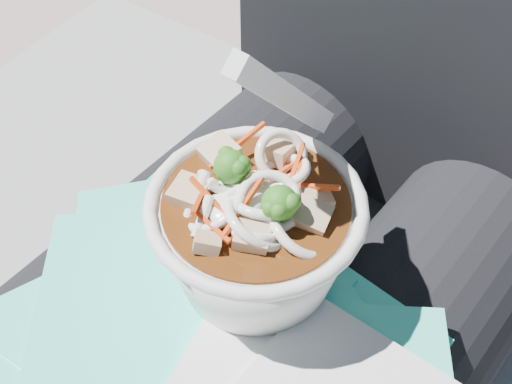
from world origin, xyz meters
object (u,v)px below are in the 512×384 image
Objects in this scene: person_body at (298,260)px; udon_bowl at (256,230)px; lap at (224,360)px; plastic_bag at (204,327)px.

udon_bowl is (0.01, -0.07, 0.11)m from person_body.
person_body is at bearing 90.00° from lap.
person_body is (0.00, 0.09, 0.03)m from lap.
udon_bowl is (0.00, 0.05, 0.05)m from plastic_bag.
person_body is 5.44× the size of udon_bowl.
person_body reaches higher than plastic_bag.
lap is 1.27× the size of plastic_bag.
lap is at bearing -110.47° from udon_bowl.
plastic_bag is (0.01, -0.11, 0.05)m from person_body.
udon_bowl is at bearing 69.53° from lap.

